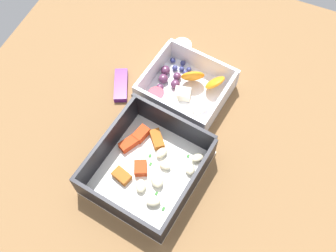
{
  "coord_description": "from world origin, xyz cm",
  "views": [
    {
      "loc": [
        -31.43,
        -12.07,
        64.43
      ],
      "look_at": [
        -1.28,
        0.91,
        4.0
      ],
      "focal_mm": 41.81,
      "sensor_mm": 36.0,
      "label": 1
    }
  ],
  "objects_px": {
    "paper_cup_liner": "(182,47)",
    "pasta_container": "(148,167)",
    "fruit_bowl": "(185,88)",
    "candy_bar": "(121,85)"
  },
  "relations": [
    {
      "from": "fruit_bowl",
      "to": "candy_bar",
      "type": "height_order",
      "value": "fruit_bowl"
    },
    {
      "from": "fruit_bowl",
      "to": "candy_bar",
      "type": "xyz_separation_m",
      "value": [
        -0.04,
        0.12,
        -0.01
      ]
    },
    {
      "from": "pasta_container",
      "to": "fruit_bowl",
      "type": "bearing_deg",
      "value": 8.73
    },
    {
      "from": "pasta_container",
      "to": "paper_cup_liner",
      "type": "bearing_deg",
      "value": 17.91
    },
    {
      "from": "paper_cup_liner",
      "to": "pasta_container",
      "type": "bearing_deg",
      "value": -169.76
    },
    {
      "from": "candy_bar",
      "to": "paper_cup_liner",
      "type": "height_order",
      "value": "paper_cup_liner"
    },
    {
      "from": "fruit_bowl",
      "to": "candy_bar",
      "type": "distance_m",
      "value": 0.12
    },
    {
      "from": "pasta_container",
      "to": "fruit_bowl",
      "type": "height_order",
      "value": "pasta_container"
    },
    {
      "from": "pasta_container",
      "to": "paper_cup_liner",
      "type": "relative_size",
      "value": 5.42
    },
    {
      "from": "pasta_container",
      "to": "paper_cup_liner",
      "type": "height_order",
      "value": "pasta_container"
    }
  ]
}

